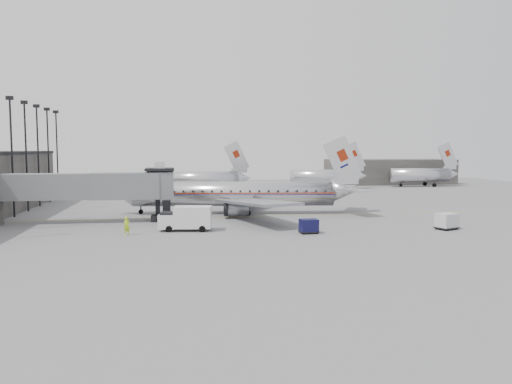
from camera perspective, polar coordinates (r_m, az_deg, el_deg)
The scene contains 13 objects.
ground at distance 58.06m, azimuth -2.04°, elevation -3.63°, with size 160.00×160.00×0.00m, color slate.
hangar at distance 128.10m, azimuth 14.97°, elevation 2.28°, with size 30.00×12.00×6.00m, color #3A3734.
apron_line at distance 64.35m, azimuth -0.03°, elevation -2.77°, with size 0.15×60.00×0.01m, color gold.
jet_bridge at distance 61.60m, azimuth -18.06°, elevation 0.54°, with size 21.00×6.20×7.10m.
floodlight_masts at distance 72.96m, azimuth -25.44°, elevation 4.25°, with size 0.90×42.25×15.25m.
distant_aircraft_near at distance 99.30m, azimuth -6.00°, elevation 1.52°, with size 16.39×3.20×10.26m.
distant_aircraft_mid at distance 107.74m, azimuth 7.84°, elevation 1.77°, with size 16.39×3.20×10.26m.
distant_aircraft_far at distance 120.48m, azimuth 18.28°, elevation 1.91°, with size 16.39×3.20×10.26m.
airliner at distance 66.67m, azimuth -1.98°, elevation -0.22°, with size 33.23×30.63×10.53m.
service_van at distance 53.37m, azimuth -8.00°, elevation -2.96°, with size 5.75×2.85×2.59m.
baggage_cart_navy at distance 51.57m, azimuth 6.05°, elevation -3.87°, with size 1.97×1.55×1.47m.
baggage_cart_white at distance 57.54m, azimuth 20.97°, elevation -3.11°, with size 2.67×2.37×1.74m.
ramp_worker at distance 51.83m, azimuth -14.54°, elevation -3.78°, with size 0.69×0.45×1.88m, color #BFED1B.
Camera 1 is at (-6.88, -56.98, 8.71)m, focal length 35.00 mm.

